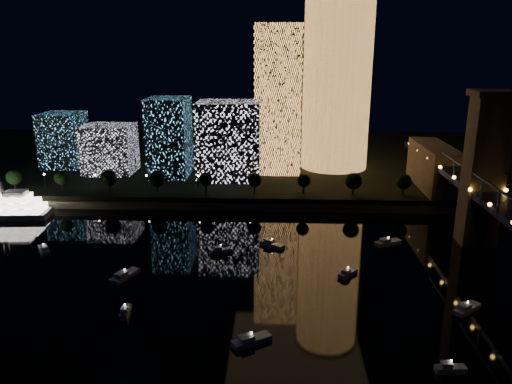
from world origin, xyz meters
TOP-DOWN VIEW (x-y plane):
  - ground at (0.00, 0.00)m, footprint 520.00×520.00m
  - far_bank at (0.00, 160.00)m, footprint 420.00×160.00m
  - seawall at (0.00, 82.00)m, footprint 420.00×6.00m
  - tower_cylindrical at (26.99, 135.53)m, footprint 34.00×34.00m
  - tower_rectangular at (-0.90, 126.35)m, footprint 21.17×21.17m
  - midrise_blocks at (-54.74, 118.52)m, footprint 107.23×41.01m
  - motorboats at (-7.87, 15.05)m, footprint 128.54×83.07m
  - esplanade_trees at (-29.70, 88.00)m, footprint 166.27×6.84m
  - street_lamps at (-34.00, 94.00)m, footprint 132.70×0.70m

SIDE VIEW (x-z plane):
  - ground at x=0.00m, z-range 0.00..0.00m
  - motorboats at x=-7.87m, z-range -0.58..2.20m
  - seawall at x=0.00m, z-range 0.00..3.00m
  - far_bank at x=0.00m, z-range 0.00..5.00m
  - street_lamps at x=-34.00m, z-range 6.20..11.85m
  - esplanade_trees at x=-29.70m, z-range 6.01..14.93m
  - midrise_blocks at x=-54.74m, z-range 2.82..38.19m
  - tower_rectangular at x=-0.90m, z-range 5.00..72.34m
  - tower_cylindrical at x=26.99m, z-range 5.13..94.50m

